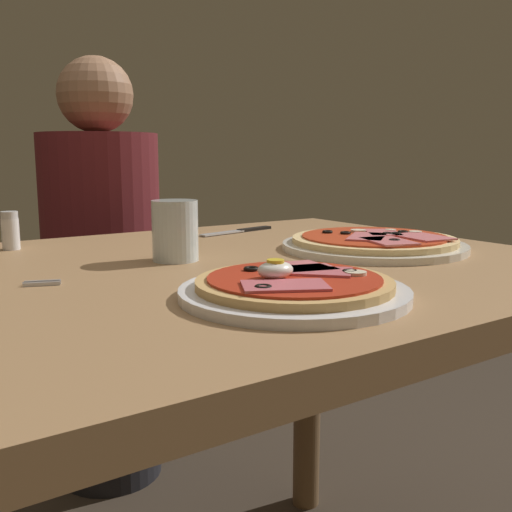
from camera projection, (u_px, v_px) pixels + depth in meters
dining_table at (235, 342)px, 0.94m from camera, size 1.02×0.85×0.76m
pizza_foreground at (294, 287)px, 0.68m from camera, size 0.27×0.27×0.05m
pizza_across_left at (374, 243)px, 1.03m from camera, size 0.32×0.32×0.03m
water_glass_near at (175, 234)px, 0.92m from camera, size 0.07×0.07×0.09m
knife at (242, 231)px, 1.27m from camera, size 0.19×0.06×0.01m
salt_shaker at (10, 231)px, 1.03m from camera, size 0.03×0.03×0.07m
diner_person at (104, 286)px, 1.65m from camera, size 0.32×0.32×1.18m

